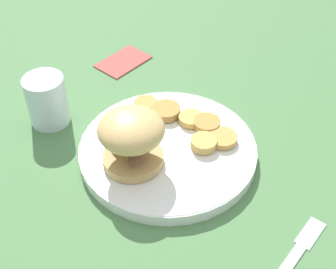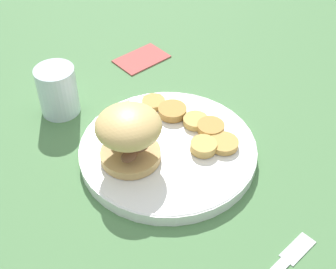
# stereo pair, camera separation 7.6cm
# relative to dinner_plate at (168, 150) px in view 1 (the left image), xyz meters

# --- Properties ---
(ground_plane) EXTENTS (4.00, 4.00, 0.00)m
(ground_plane) POSITION_rel_dinner_plate_xyz_m (0.00, 0.00, -0.01)
(ground_plane) COLOR #4C7A47
(dinner_plate) EXTENTS (0.30, 0.30, 0.02)m
(dinner_plate) POSITION_rel_dinner_plate_xyz_m (0.00, 0.00, 0.00)
(dinner_plate) COLOR white
(dinner_plate) RESTS_ON ground_plane
(sandwich) EXTENTS (0.10, 0.10, 0.09)m
(sandwich) POSITION_rel_dinner_plate_xyz_m (0.05, -0.05, 0.06)
(sandwich) COLOR tan
(sandwich) RESTS_ON dinner_plate
(potato_round_0) EXTENTS (0.05, 0.05, 0.01)m
(potato_round_0) POSITION_rel_dinner_plate_xyz_m (-0.06, 0.06, 0.02)
(potato_round_0) COLOR #BC8942
(potato_round_0) RESTS_ON dinner_plate
(potato_round_1) EXTENTS (0.05, 0.05, 0.01)m
(potato_round_1) POSITION_rel_dinner_plate_xyz_m (-0.08, -0.02, 0.02)
(potato_round_1) COLOR #BC8942
(potato_round_1) RESTS_ON dinner_plate
(potato_round_2) EXTENTS (0.04, 0.04, 0.01)m
(potato_round_2) POSITION_rel_dinner_plate_xyz_m (-0.07, 0.03, 0.02)
(potato_round_2) COLOR tan
(potato_round_2) RESTS_ON dinner_plate
(potato_round_3) EXTENTS (0.04, 0.04, 0.01)m
(potato_round_3) POSITION_rel_dinner_plate_xyz_m (-0.01, 0.06, 0.02)
(potato_round_3) COLOR tan
(potato_round_3) RESTS_ON dinner_plate
(potato_round_4) EXTENTS (0.04, 0.04, 0.01)m
(potato_round_4) POSITION_rel_dinner_plate_xyz_m (-0.09, -0.06, 0.02)
(potato_round_4) COLOR tan
(potato_round_4) RESTS_ON dinner_plate
(potato_round_5) EXTENTS (0.05, 0.05, 0.01)m
(potato_round_5) POSITION_rel_dinner_plate_xyz_m (-0.03, 0.09, 0.02)
(potato_round_5) COLOR tan
(potato_round_5) RESTS_ON dinner_plate
(fork) EXTENTS (0.17, 0.10, 0.00)m
(fork) POSITION_rel_dinner_plate_xyz_m (0.17, 0.20, -0.01)
(fork) COLOR silver
(fork) RESTS_ON ground_plane
(drinking_glass) EXTENTS (0.07, 0.07, 0.09)m
(drinking_glass) POSITION_rel_dinner_plate_xyz_m (-0.05, -0.23, 0.03)
(drinking_glass) COLOR silver
(drinking_glass) RESTS_ON ground_plane
(napkin) EXTENTS (0.13, 0.12, 0.01)m
(napkin) POSITION_rel_dinner_plate_xyz_m (-0.26, -0.15, -0.01)
(napkin) COLOR #B24C47
(napkin) RESTS_ON ground_plane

